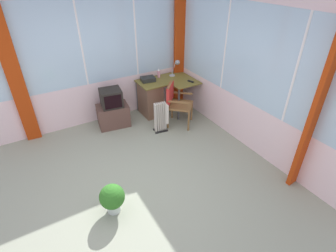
{
  "coord_description": "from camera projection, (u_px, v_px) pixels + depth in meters",
  "views": [
    {
      "loc": [
        -1.1,
        -2.89,
        3.03
      ],
      "look_at": [
        0.81,
        0.38,
        0.62
      ],
      "focal_mm": 27.91,
      "sensor_mm": 36.0,
      "label": 1
    }
  ],
  "objects": [
    {
      "name": "ground",
      "position": [
        137.0,
        185.0,
        4.21
      ],
      "size": [
        5.51,
        5.49,
        0.06
      ],
      "primitive_type": "cube",
      "color": "gray"
    },
    {
      "name": "north_window_panel",
      "position": [
        84.0,
        62.0,
        5.13
      ],
      "size": [
        4.51,
        0.07,
        2.68
      ],
      "color": "silver",
      "rests_on": "ground"
    },
    {
      "name": "east_window_panel",
      "position": [
        254.0,
        78.0,
        4.45
      ],
      "size": [
        0.07,
        4.49,
        2.68
      ],
      "color": "silver",
      "rests_on": "ground"
    },
    {
      "name": "curtain_north_left",
      "position": [
        15.0,
        78.0,
        4.57
      ],
      "size": [
        0.26,
        0.09,
        2.58
      ],
      "primitive_type": "cube",
      "rotation": [
        0.0,
        0.0,
        -0.07
      ],
      "color": "#B4360E",
      "rests_on": "ground"
    },
    {
      "name": "curtain_corner",
      "position": [
        180.0,
        50.0,
        5.98
      ],
      "size": [
        0.27,
        0.11,
        2.58
      ],
      "primitive_type": "cube",
      "rotation": [
        0.0,
        0.0,
        -0.14
      ],
      "color": "#B4360E",
      "rests_on": "ground"
    },
    {
      "name": "curtain_east_far",
      "position": [
        316.0,
        112.0,
        3.54
      ],
      "size": [
        0.26,
        0.09,
        2.58
      ],
      "primitive_type": "cube",
      "rotation": [
        0.0,
        0.0,
        0.08
      ],
      "color": "#B4360E",
      "rests_on": "ground"
    },
    {
      "name": "desk",
      "position": [
        152.0,
        97.0,
        5.91
      ],
      "size": [
        1.23,
        0.91,
        0.77
      ],
      "color": "olive",
      "rests_on": "ground"
    },
    {
      "name": "desk_lamp",
      "position": [
        176.0,
        66.0,
        5.92
      ],
      "size": [
        0.24,
        0.21,
        0.37
      ],
      "color": "#B2B7BC",
      "rests_on": "desk"
    },
    {
      "name": "tv_remote",
      "position": [
        191.0,
        81.0,
        5.74
      ],
      "size": [
        0.09,
        0.16,
        0.02
      ],
      "primitive_type": "cube",
      "rotation": [
        0.0,
        0.0,
        0.33
      ],
      "color": "black",
      "rests_on": "desk"
    },
    {
      "name": "spray_bottle",
      "position": [
        159.0,
        73.0,
        5.92
      ],
      "size": [
        0.06,
        0.06,
        0.22
      ],
      "color": "pink",
      "rests_on": "desk"
    },
    {
      "name": "paper_tray",
      "position": [
        148.0,
        79.0,
        5.76
      ],
      "size": [
        0.33,
        0.27,
        0.09
      ],
      "primitive_type": "cube",
      "rotation": [
        0.0,
        0.0,
        -0.16
      ],
      "color": "#272926",
      "rests_on": "desk"
    },
    {
      "name": "wooden_armchair",
      "position": [
        175.0,
        99.0,
        5.43
      ],
      "size": [
        0.68,
        0.68,
        0.91
      ],
      "color": "brown",
      "rests_on": "ground"
    },
    {
      "name": "tv_on_stand",
      "position": [
        113.0,
        110.0,
        5.49
      ],
      "size": [
        0.7,
        0.53,
        0.83
      ],
      "color": "brown",
      "rests_on": "ground"
    },
    {
      "name": "space_heater",
      "position": [
        161.0,
        117.0,
        5.32
      ],
      "size": [
        0.32,
        0.2,
        0.65
      ],
      "color": "silver",
      "rests_on": "ground"
    },
    {
      "name": "potted_plant",
      "position": [
        112.0,
        198.0,
        3.6
      ],
      "size": [
        0.35,
        0.35,
        0.46
      ],
      "color": "silver",
      "rests_on": "ground"
    }
  ]
}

